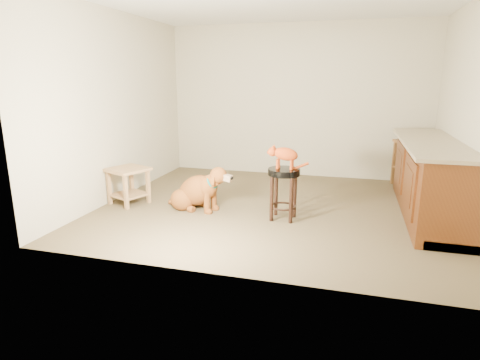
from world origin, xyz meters
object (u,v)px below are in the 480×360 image
(side_table, at_px, (128,180))
(tabby_kitten, at_px, (284,155))
(wood_stool, at_px, (408,163))
(padded_stool, at_px, (284,184))
(golden_retriever, at_px, (197,192))

(side_table, distance_m, tabby_kitten, 2.20)
(side_table, bearing_deg, wood_stool, 28.07)
(tabby_kitten, bearing_deg, wood_stool, 53.79)
(padded_stool, height_order, wood_stool, wood_stool)
(side_table, bearing_deg, padded_stool, -1.34)
(wood_stool, bearing_deg, padded_stool, -128.37)
(golden_retriever, bearing_deg, tabby_kitten, 9.37)
(side_table, xyz_separation_m, tabby_kitten, (2.15, -0.05, 0.48))
(padded_stool, xyz_separation_m, tabby_kitten, (-0.01, 0.00, 0.36))
(wood_stool, height_order, golden_retriever, wood_stool)
(padded_stool, height_order, golden_retriever, padded_stool)
(padded_stool, relative_size, wood_stool, 0.86)
(golden_retriever, bearing_deg, side_table, -166.43)
(wood_stool, distance_m, golden_retriever, 3.45)
(wood_stool, relative_size, tabby_kitten, 1.45)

